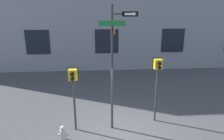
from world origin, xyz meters
TOP-DOWN VIEW (x-y plane):
  - ground_plane at (0.00, 0.00)m, footprint 60.00×60.00m
  - street_sign_pole at (-0.13, 0.76)m, footprint 1.37×0.90m
  - pedestrian_signal_left at (-1.63, 0.74)m, footprint 0.37×0.40m
  - pedestrian_signal_right at (1.64, 1.19)m, footprint 0.36×0.40m
  - fire_hydrant at (-2.03, 0.06)m, footprint 0.39×0.23m

SIDE VIEW (x-z plane):
  - ground_plane at x=0.00m, z-range 0.00..0.00m
  - fire_hydrant at x=-2.03m, z-range -0.01..0.58m
  - pedestrian_signal_left at x=-1.63m, z-range 0.72..3.23m
  - pedestrian_signal_right at x=1.64m, z-range 0.76..3.47m
  - street_sign_pole at x=-0.13m, z-range 0.45..5.20m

